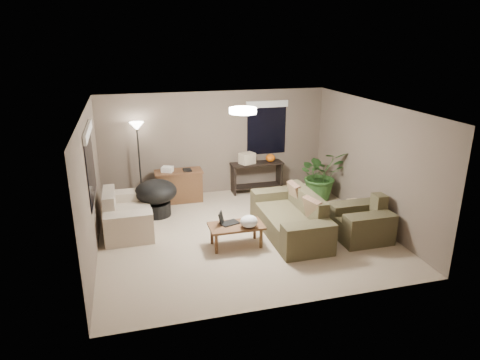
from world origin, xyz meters
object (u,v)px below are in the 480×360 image
object	(u,v)px
armchair	(361,223)
coffee_table	(236,228)
loveseat	(127,216)
floor_lamp	(137,136)
console_table	(257,175)
main_sofa	(291,219)
cat_scratching_post	(352,213)
papasan_chair	(156,195)
houseplant	(321,180)
desk	(179,186)

from	to	relation	value
armchair	coffee_table	world-z (taller)	armchair
loveseat	floor_lamp	bearing A→B (deg)	75.72
loveseat	floor_lamp	distance (m)	1.97
loveseat	console_table	bearing A→B (deg)	24.81
console_table	floor_lamp	size ratio (longest dim) A/B	0.68
main_sofa	cat_scratching_post	xyz separation A→B (m)	(1.43, 0.15, -0.08)
loveseat	console_table	xyz separation A→B (m)	(3.19, 1.47, 0.14)
armchair	papasan_chair	size ratio (longest dim) A/B	0.87
cat_scratching_post	console_table	bearing A→B (deg)	120.32
floor_lamp	main_sofa	bearing A→B (deg)	-41.70
loveseat	papasan_chair	distance (m)	0.89
houseplant	armchair	bearing A→B (deg)	-94.14
loveseat	desk	xyz separation A→B (m)	(1.22, 1.31, 0.08)
loveseat	houseplant	distance (m)	4.56
armchair	floor_lamp	xyz separation A→B (m)	(-3.99, 2.98, 1.30)
desk	floor_lamp	xyz separation A→B (m)	(-0.86, 0.13, 1.22)
loveseat	papasan_chair	xyz separation A→B (m)	(0.64, 0.59, 0.17)
coffee_table	desk	distance (m)	2.66
armchair	papasan_chair	bearing A→B (deg)	150.24
loveseat	cat_scratching_post	world-z (taller)	loveseat
papasan_chair	houseplant	xyz separation A→B (m)	(3.87, 0.01, 0.01)
coffee_table	houseplant	xyz separation A→B (m)	(2.57, 1.85, 0.11)
main_sofa	floor_lamp	world-z (taller)	floor_lamp
console_table	cat_scratching_post	size ratio (longest dim) A/B	2.60
houseplant	cat_scratching_post	bearing A→B (deg)	-88.34
desk	cat_scratching_post	size ratio (longest dim) A/B	2.20
console_table	armchair	bearing A→B (deg)	-68.71
armchair	console_table	size ratio (longest dim) A/B	0.77
console_table	coffee_table	bearing A→B (deg)	-114.47
desk	console_table	size ratio (longest dim) A/B	0.85
main_sofa	papasan_chair	distance (m)	2.97
coffee_table	cat_scratching_post	distance (m)	2.64
armchair	houseplant	distance (m)	2.15
loveseat	armchair	bearing A→B (deg)	-19.43
console_table	houseplant	world-z (taller)	houseplant
loveseat	cat_scratching_post	size ratio (longest dim) A/B	3.20
coffee_table	console_table	distance (m)	3.00
floor_lamp	cat_scratching_post	xyz separation A→B (m)	(4.19, -2.31, -1.38)
main_sofa	console_table	world-z (taller)	main_sofa
floor_lamp	desk	bearing A→B (deg)	-8.80
desk	houseplant	distance (m)	3.37
loveseat	console_table	distance (m)	3.51
loveseat	coffee_table	world-z (taller)	loveseat
desk	cat_scratching_post	xyz separation A→B (m)	(3.33, -2.18, -0.16)
floor_lamp	console_table	bearing A→B (deg)	0.68
loveseat	houseplant	size ratio (longest dim) A/B	1.33
desk	floor_lamp	distance (m)	1.50
main_sofa	cat_scratching_post	size ratio (longest dim) A/B	4.40
main_sofa	houseplant	bearing A→B (deg)	49.48
armchair	coffee_table	distance (m)	2.43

